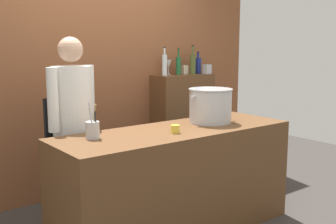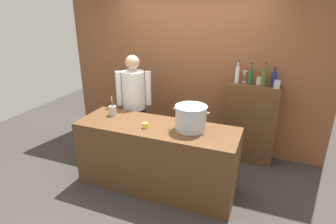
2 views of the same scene
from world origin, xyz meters
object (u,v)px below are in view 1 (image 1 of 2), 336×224
wine_bottle_olive (193,64)px  wine_glass_short (169,64)px  spice_tin_silver (207,69)px  wine_bottle_clear (165,64)px  utensil_crock (93,129)px  butter_jar (175,129)px  chef (73,120)px  wine_bottle_cobalt (198,65)px  spice_tin_cream (184,70)px  wine_bottle_green (178,65)px  stockpot_large (210,106)px

wine_bottle_olive → wine_glass_short: size_ratio=1.96×
spice_tin_silver → wine_bottle_clear: bearing=168.9°
utensil_crock → spice_tin_silver: size_ratio=2.38×
butter_jar → wine_bottle_clear: 1.65m
wine_bottle_olive → spice_tin_silver: size_ratio=3.04×
chef → wine_glass_short: size_ratio=9.32×
wine_bottle_clear → wine_bottle_cobalt: wine_bottle_clear is taller
spice_tin_cream → wine_bottle_cobalt: bearing=-7.6°
utensil_crock → wine_bottle_cobalt: bearing=28.3°
utensil_crock → wine_bottle_cobalt: wine_bottle_cobalt is taller
utensil_crock → wine_glass_short: bearing=35.5°
chef → butter_jar: (0.54, -0.72, -0.03)m
butter_jar → spice_tin_silver: bearing=39.5°
spice_tin_silver → wine_bottle_green: bearing=165.3°
stockpot_large → wine_bottle_clear: 1.25m
chef → wine_bottle_clear: size_ratio=5.06×
utensil_crock → wine_bottle_olive: (1.89, 1.04, 0.40)m
utensil_crock → wine_bottle_olive: bearing=28.7°
wine_bottle_olive → spice_tin_cream: bearing=128.0°
chef → butter_jar: chef is taller
stockpot_large → utensil_crock: 1.15m
spice_tin_silver → chef: bearing=-166.5°
wine_bottle_clear → spice_tin_cream: bearing=4.1°
utensil_crock → wine_bottle_green: bearing=32.4°
butter_jar → spice_tin_silver: size_ratio=0.63×
butter_jar → spice_tin_cream: spice_tin_cream is taller
stockpot_large → wine_bottle_green: 1.30m
wine_bottle_clear → wine_bottle_cobalt: size_ratio=1.22×
chef → spice_tin_cream: (1.76, 0.62, 0.33)m
wine_bottle_green → spice_tin_cream: wine_bottle_green is taller
wine_glass_short → stockpot_large: bearing=-110.8°
stockpot_large → utensil_crock: (-1.15, 0.06, -0.08)m
spice_tin_silver → utensil_crock: bearing=-154.7°
wine_bottle_clear → spice_tin_silver: wine_bottle_clear is taller
wine_bottle_clear → spice_tin_silver: bearing=-11.1°
chef → wine_bottle_olive: (1.82, 0.54, 0.41)m
utensil_crock → butter_jar: utensil_crock is taller
wine_bottle_olive → stockpot_large: bearing=-124.1°
wine_bottle_cobalt → spice_tin_silver: (0.05, -0.11, -0.05)m
wine_bottle_clear → wine_bottle_green: wine_bottle_clear is taller
wine_bottle_clear → spice_tin_cream: size_ratio=3.06×
chef → stockpot_large: 1.22m
chef → wine_bottle_olive: bearing=174.1°
wine_bottle_cobalt → utensil_crock: bearing=-151.7°
wine_glass_short → wine_bottle_clear: bearing=-152.0°
spice_tin_cream → chef: bearing=-160.6°
butter_jar → spice_tin_cream: bearing=47.8°
stockpot_large → wine_bottle_olive: (0.74, 1.09, 0.32)m
butter_jar → chef: bearing=126.9°
wine_bottle_green → spice_tin_cream: bearing=16.6°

